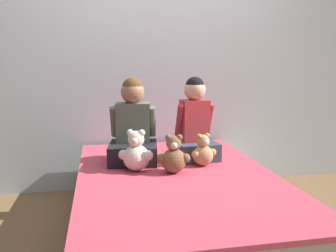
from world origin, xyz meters
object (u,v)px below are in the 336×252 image
bed (177,205)px  child_on_left (133,129)px  teddy_bear_held_by_left_child (136,153)px  child_on_right (195,124)px  teddy_bear_between_children (174,157)px  teddy_bear_held_by_right_child (203,152)px

bed → child_on_left: (-0.26, 0.39, 0.48)m
child_on_left → teddy_bear_held_by_left_child: size_ratio=2.18×
child_on_right → teddy_bear_between_children: bearing=-129.8°
teddy_bear_between_children → bed: bearing=-60.6°
bed → child_on_left: 0.67m
bed → teddy_bear_held_by_right_child: size_ratio=8.37×
child_on_left → teddy_bear_held_by_right_child: 0.56m
teddy_bear_held_by_left_child → teddy_bear_held_by_right_child: bearing=21.8°
child_on_right → teddy_bear_held_by_left_child: size_ratio=2.19×
child_on_left → child_on_right: bearing=8.0°
child_on_right → teddy_bear_held_by_right_child: (0.00, -0.22, -0.17)m
bed → teddy_bear_between_children: bearing=110.2°
bed → child_on_right: 0.67m
bed → child_on_right: bearing=58.9°
child_on_left → teddy_bear_between_children: size_ratio=2.37×
child_on_left → child_on_right: 0.49m
bed → teddy_bear_between_children: 0.34m
teddy_bear_held_by_left_child → teddy_bear_between_children: (0.25, -0.10, -0.01)m
child_on_left → teddy_bear_held_by_right_child: (0.49, -0.22, -0.15)m
bed → teddy_bear_held_by_right_child: teddy_bear_held_by_right_child is taller
child_on_right → teddy_bear_held_by_right_child: size_ratio=2.66×
teddy_bear_held_by_right_child → teddy_bear_between_children: 0.28m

